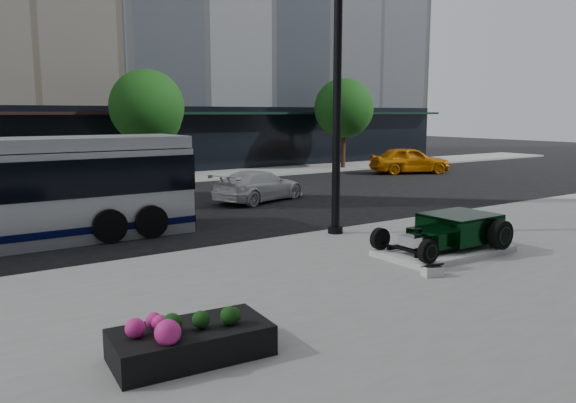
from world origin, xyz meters
TOP-DOWN VIEW (x-y plane):
  - ground at (0.00, 0.00)m, footprint 120.00×120.00m
  - sidewalk_far at (0.00, 14.00)m, footprint 70.00×4.00m
  - street_trees at (1.15, 13.07)m, footprint 29.80×3.80m
  - display_plinth at (1.64, -5.95)m, footprint 3.40×1.80m
  - hot_rod at (1.98, -5.95)m, footprint 3.22×2.00m
  - info_plaque at (-0.11, -7.13)m, footprint 0.48×0.42m
  - lamppost at (0.91, -2.52)m, footprint 0.44×0.44m
  - flower_planter at (-6.13, -7.99)m, footprint 2.32×1.29m
  - white_sedan at (2.60, 4.61)m, footprint 4.73×3.06m
  - yellow_taxi at (15.74, 8.82)m, footprint 5.06×3.67m

SIDE VIEW (x-z plane):
  - ground at x=0.00m, z-range 0.00..0.00m
  - sidewalk_far at x=0.00m, z-range 0.00..0.12m
  - display_plinth at x=1.64m, z-range 0.12..0.27m
  - info_plaque at x=-0.11m, z-range 0.09..0.40m
  - flower_planter at x=-6.13m, z-range 0.02..0.75m
  - white_sedan at x=2.60m, z-range 0.00..1.27m
  - hot_rod at x=1.98m, z-range 0.29..1.10m
  - yellow_taxi at x=15.74m, z-range 0.00..1.60m
  - street_trees at x=1.15m, z-range 0.92..6.62m
  - lamppost at x=0.91m, z-range -0.18..7.75m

